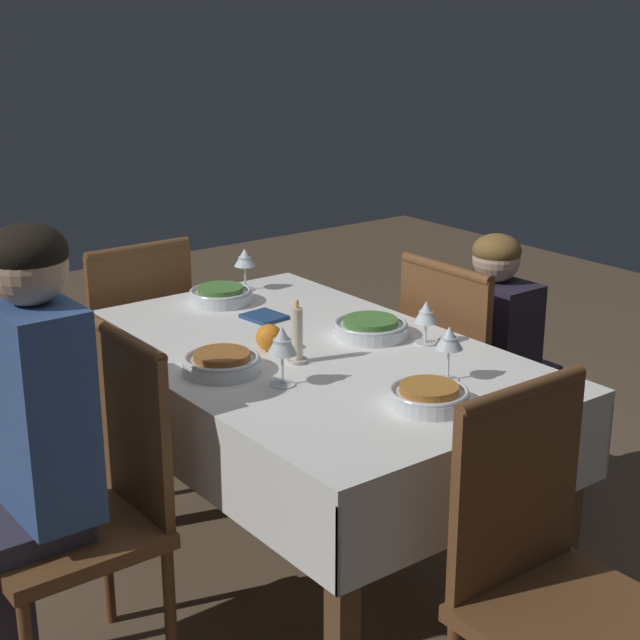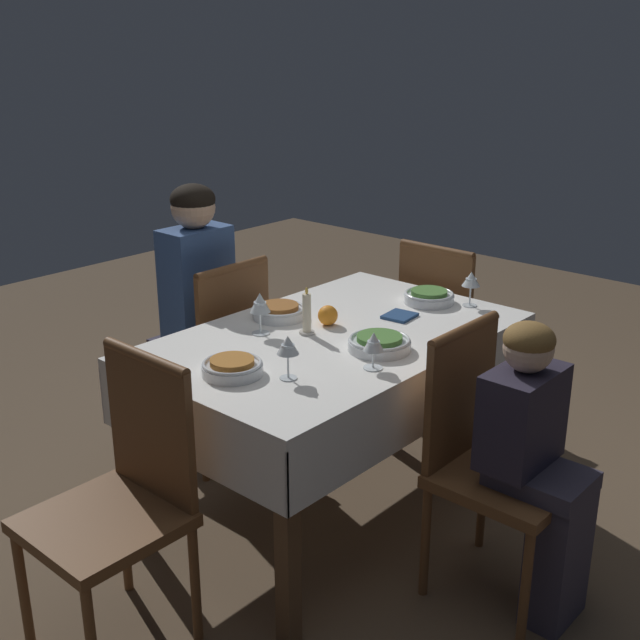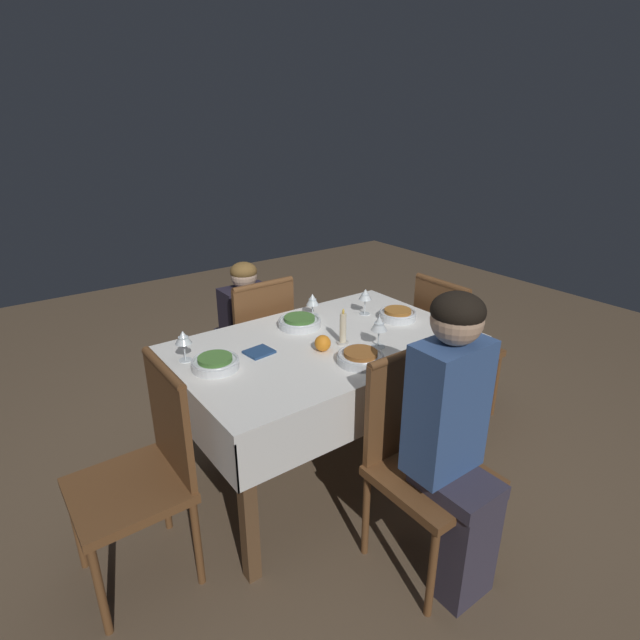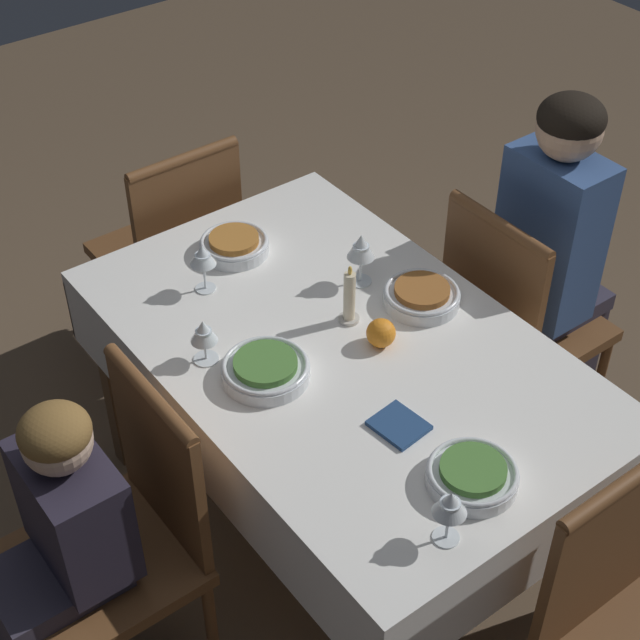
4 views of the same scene
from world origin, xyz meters
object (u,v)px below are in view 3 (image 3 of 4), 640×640
object	(u,v)px
person_adult_denim	(455,433)
wine_glass_north	(312,300)
chair_east	(450,342)
bowl_south	(360,357)
chair_west	(145,467)
candle_centerpiece	(343,330)
chair_north	(256,342)
person_child_dark	(242,328)
bowl_west	(215,363)
orange_fruit	(323,343)
chair_south	(421,453)
bowl_east	(398,314)
wine_glass_east	(365,295)
wine_glass_west	(183,338)
bowl_north	(299,322)
napkin_red_folded	(259,352)
dining_table	(323,359)
wine_glass_south	(379,324)

from	to	relation	value
person_adult_denim	wine_glass_north	bearing A→B (deg)	81.78
chair_east	bowl_south	distance (m)	1.03
chair_west	candle_centerpiece	xyz separation A→B (m)	(1.02, 0.02, 0.33)
chair_north	person_child_dark	size ratio (longest dim) A/B	0.94
person_adult_denim	bowl_west	bearing A→B (deg)	121.54
person_child_dark	orange_fruit	world-z (taller)	person_child_dark
chair_south	bowl_south	distance (m)	0.49
person_child_dark	bowl_east	world-z (taller)	person_child_dark
chair_north	wine_glass_east	bearing A→B (deg)	129.05
bowl_south	orange_fruit	xyz separation A→B (m)	(-0.06, 0.20, 0.01)
candle_centerpiece	orange_fruit	xyz separation A→B (m)	(-0.13, -0.01, -0.03)
person_child_dark	orange_fruit	distance (m)	0.98
wine_glass_east	orange_fruit	size ratio (longest dim) A/B	1.91
person_child_dark	candle_centerpiece	world-z (taller)	person_child_dark
chair_east	bowl_west	distance (m)	1.55
bowl_west	candle_centerpiece	xyz separation A→B (m)	(0.62, -0.13, 0.04)
bowl_south	wine_glass_east	xyz separation A→B (m)	(0.42, 0.45, 0.09)
chair_north	chair_west	xyz separation A→B (m)	(-0.95, -0.79, 0.00)
person_adult_denim	bowl_west	distance (m)	1.06
chair_north	wine_glass_west	distance (m)	0.87
bowl_north	napkin_red_folded	xyz separation A→B (m)	(-0.34, -0.16, -0.02)
dining_table	bowl_north	bearing A→B (deg)	86.50
person_child_dark	wine_glass_west	size ratio (longest dim) A/B	6.79
person_adult_denim	napkin_red_folded	bearing A→B (deg)	109.17
chair_south	chair_east	distance (m)	1.17
dining_table	bowl_north	xyz separation A→B (m)	(0.01, 0.23, 0.12)
chair_south	person_adult_denim	world-z (taller)	person_adult_denim
person_child_dark	bowl_south	xyz separation A→B (m)	(0.01, -1.15, 0.25)
person_adult_denim	orange_fruit	world-z (taller)	person_adult_denim
wine_glass_west	bowl_north	bearing A→B (deg)	2.18
bowl_north	bowl_west	size ratio (longest dim) A/B	1.07
bowl_east	bowl_west	distance (m)	1.07
bowl_north	wine_glass_east	size ratio (longest dim) A/B	1.51
chair_east	person_child_dark	xyz separation A→B (m)	(-0.97, 0.89, 0.03)
person_child_dark	wine_glass_west	xyz separation A→B (m)	(-0.63, -0.65, 0.33)
bowl_north	wine_glass_west	bearing A→B (deg)	-177.82
chair_west	person_child_dark	distance (m)	1.35
wine_glass_west	chair_south	bearing A→B (deg)	-54.77
chair_south	napkin_red_folded	distance (m)	0.87
wine_glass_north	person_child_dark	bearing A→B (deg)	107.58
chair_south	orange_fruit	size ratio (longest dim) A/B	12.01
dining_table	bowl_south	bearing A→B (deg)	-90.15
chair_north	wine_glass_east	xyz separation A→B (m)	(0.43, -0.52, 0.37)
chair_west	wine_glass_north	distance (m)	1.25
bowl_north	orange_fruit	bearing A→B (deg)	-104.13
chair_east	bowl_east	distance (m)	0.53
person_child_dark	wine_glass_west	bearing A→B (deg)	46.23
chair_south	bowl_south	xyz separation A→B (m)	(0.00, 0.40, 0.28)
bowl_west	wine_glass_south	bearing A→B (deg)	-19.74
wine_glass_east	person_child_dark	bearing A→B (deg)	121.34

